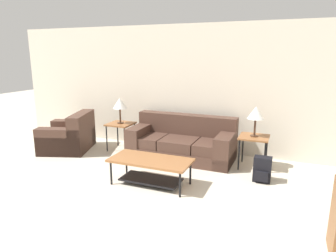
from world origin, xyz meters
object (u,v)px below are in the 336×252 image
couch (182,143)px  backpack (262,170)px  side_table_right (254,140)px  table_lamp_left (120,104)px  side_table_left (121,126)px  coffee_table (151,166)px  table_lamp_right (256,113)px  armchair (69,137)px

couch → backpack: 1.70m
side_table_right → table_lamp_left: (-2.74, -0.00, 0.48)m
couch → side_table_right: 1.39m
couch → side_table_left: bearing=-178.9°
coffee_table → table_lamp_left: size_ratio=2.36×
table_lamp_left → backpack: table_lamp_left is taller
table_lamp_left → coffee_table: bearing=-45.2°
table_lamp_left → backpack: 3.12m
backpack → table_lamp_right: bearing=110.3°
coffee_table → table_lamp_left: 2.03m
coffee_table → side_table_left: 1.93m
couch → coffee_table: couch is taller
side_table_right → backpack: (0.22, -0.58, -0.32)m
coffee_table → table_lamp_right: bearing=44.3°
side_table_left → table_lamp_right: size_ratio=1.08×
couch → side_table_right: size_ratio=3.52×
couch → side_table_right: couch is taller
armchair → side_table_left: 1.13m
couch → backpack: bearing=-21.0°
coffee_table → armchair: bearing=158.3°
side_table_left → table_lamp_left: size_ratio=1.08×
table_lamp_right → backpack: size_ratio=1.31×
armchair → side_table_left: size_ratio=2.18×
table_lamp_right → coffee_table: bearing=-135.7°
coffee_table → table_lamp_left: bearing=134.8°
table_lamp_left → table_lamp_right: (2.74, 0.00, 0.00)m
side_table_left → backpack: side_table_left is taller
side_table_right → table_lamp_left: bearing=-180.0°
backpack → couch: bearing=159.0°
couch → armchair: couch is taller
side_table_right → table_lamp_right: 0.48m
couch → table_lamp_left: 1.54m
side_table_right → table_lamp_left: size_ratio=1.08×
backpack → coffee_table: bearing=-154.3°
side_table_right → table_lamp_left: table_lamp_left is taller
side_table_left → table_lamp_right: table_lamp_right is taller
table_lamp_right → backpack: table_lamp_right is taller
backpack → side_table_left: bearing=168.8°
side_table_left → side_table_right: size_ratio=1.00×
armchair → backpack: size_ratio=3.09×
coffee_table → table_lamp_right: 2.06m
coffee_table → side_table_left: (-1.35, 1.36, 0.21)m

